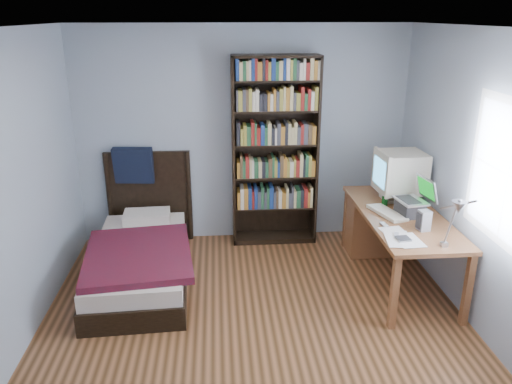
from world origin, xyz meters
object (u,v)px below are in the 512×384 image
bookshelf (275,152)px  desk_lamp (457,211)px  crt_monitor (400,173)px  desk (383,223)px  speaker (424,220)px  bed (141,254)px  keyboard (387,213)px  soda_can (385,201)px  laptop (412,205)px

bookshelf → desk_lamp: bearing=-62.2°
bookshelf → crt_monitor: bearing=-28.2°
desk → speaker: speaker is taller
speaker → bookshelf: (-1.20, 1.46, 0.27)m
bed → keyboard: bearing=-6.2°
soda_can → bed: bed is taller
laptop → soda_can: bearing=122.9°
speaker → bookshelf: bookshelf is taller
bed → crt_monitor: bearing=2.8°
desk → speaker: (0.05, -0.88, 0.40)m
desk_lamp → soda_can: (-0.09, 1.31, -0.41)m
soda_can → laptop: bearing=-57.1°
soda_can → bookshelf: size_ratio=0.05×
laptop → bookshelf: size_ratio=0.18×
speaker → bookshelf: size_ratio=0.09×
keyboard → bed: size_ratio=0.22×
desk → laptop: size_ratio=4.51×
laptop → speaker: bearing=-93.5°
crt_monitor → keyboard: 0.55m
desk_lamp → bed: 3.07m
speaker → crt_monitor: bearing=78.1°
desk_lamp → bed: size_ratio=0.28×
speaker → desk: bearing=84.3°
laptop → bookshelf: bookshelf is taller
desk_lamp → soda_can: desk_lamp is taller
crt_monitor → speaker: 0.82m
keyboard → bookshelf: bearing=115.1°
crt_monitor → bookshelf: bookshelf is taller
desk_lamp → soda_can: bearing=93.7°
desk_lamp → crt_monitor: bearing=85.9°
speaker → bookshelf: 1.91m
laptop → speaker: laptop is taller
crt_monitor → laptop: crt_monitor is taller
speaker → soda_can: (-0.15, 0.63, -0.04)m
crt_monitor → bookshelf: 1.40m
desk_lamp → desk: bearing=89.5°
keyboard → bed: bed is taller
speaker → soda_can: bearing=94.5°
laptop → desk_lamp: 1.10m
laptop → bed: bed is taller
keyboard → soda_can: bearing=59.6°
crt_monitor → bookshelf: size_ratio=0.24×
bookshelf → bed: 1.87m
crt_monitor → laptop: (-0.02, -0.44, -0.19)m
crt_monitor → keyboard: bearing=-121.2°
desk_lamp → keyboard: desk_lamp is taller
desk → keyboard: bearing=-107.2°
bed → soda_can: bearing=-0.8°
keyboard → bed: bearing=155.9°
crt_monitor → desk_lamp: desk_lamp is taller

